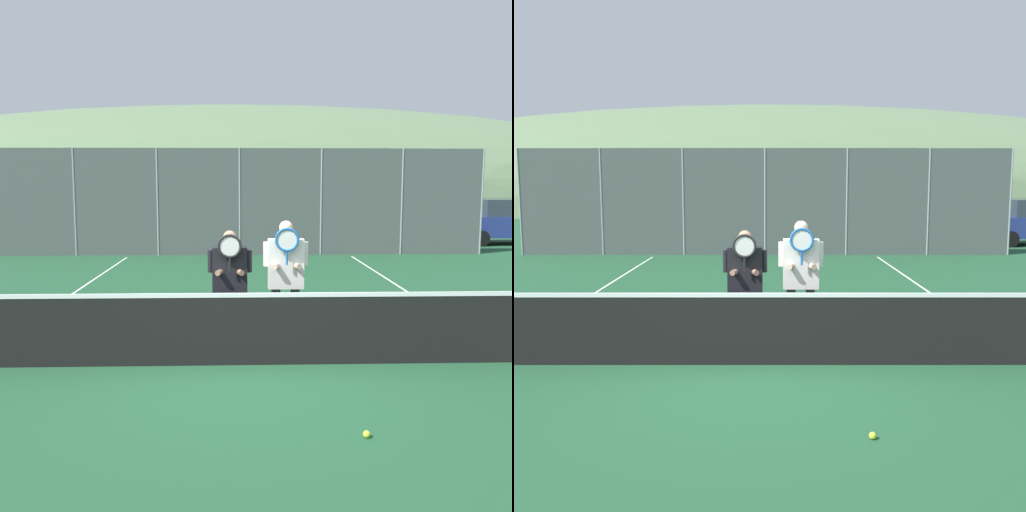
# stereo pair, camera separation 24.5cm
# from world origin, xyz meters

# --- Properties ---
(ground_plane) EXTENTS (120.00, 120.00, 0.00)m
(ground_plane) POSITION_xyz_m (0.00, 0.00, 0.00)
(ground_plane) COLOR #1E4C2D
(hill_distant) EXTENTS (108.42, 60.23, 21.08)m
(hill_distant) POSITION_xyz_m (0.00, 59.23, 0.00)
(hill_distant) COLOR #5B7551
(hill_distant) RESTS_ON ground_plane
(clubhouse_building) EXTENTS (13.06, 5.50, 3.76)m
(clubhouse_building) POSITION_xyz_m (-0.44, 18.79, 1.90)
(clubhouse_building) COLOR beige
(clubhouse_building) RESTS_ON ground_plane
(fence_back) EXTENTS (16.13, 0.06, 3.48)m
(fence_back) POSITION_xyz_m (0.00, 11.54, 1.74)
(fence_back) COLOR gray
(fence_back) RESTS_ON ground_plane
(tennis_net) EXTENTS (9.73, 0.09, 1.05)m
(tennis_net) POSITION_xyz_m (0.00, 0.00, 0.49)
(tennis_net) COLOR gray
(tennis_net) RESTS_ON ground_plane
(court_line_left_sideline) EXTENTS (0.05, 16.00, 0.01)m
(court_line_left_sideline) POSITION_xyz_m (-3.62, 3.00, 0.00)
(court_line_left_sideline) COLOR white
(court_line_left_sideline) RESTS_ON ground_plane
(court_line_right_sideline) EXTENTS (0.05, 16.00, 0.01)m
(court_line_right_sideline) POSITION_xyz_m (3.62, 3.00, 0.00)
(court_line_right_sideline) COLOR white
(court_line_right_sideline) RESTS_ON ground_plane
(player_leftmost) EXTENTS (0.62, 0.34, 1.69)m
(player_leftmost) POSITION_xyz_m (-0.19, 0.76, 1.01)
(player_leftmost) COLOR #56565B
(player_leftmost) RESTS_ON ground_plane
(player_center_left) EXTENTS (0.63, 0.34, 1.83)m
(player_center_left) POSITION_xyz_m (0.59, 0.73, 1.09)
(player_center_left) COLOR #56565B
(player_center_left) RESTS_ON ground_plane
(car_far_left) EXTENTS (4.39, 2.03, 1.69)m
(car_far_left) POSITION_xyz_m (-3.72, 14.48, 0.87)
(car_far_left) COLOR #B2B7BC
(car_far_left) RESTS_ON ground_plane
(car_left_of_center) EXTENTS (4.45, 1.98, 1.88)m
(car_left_of_center) POSITION_xyz_m (1.12, 14.36, 0.95)
(car_left_of_center) COLOR slate
(car_left_of_center) RESTS_ON ground_plane
(car_center) EXTENTS (4.12, 1.96, 1.71)m
(car_center) POSITION_xyz_m (5.82, 14.79, 0.88)
(car_center) COLOR navy
(car_center) RESTS_ON ground_plane
(car_right_of_center) EXTENTS (4.36, 2.00, 1.74)m
(car_right_of_center) POSITION_xyz_m (10.48, 14.71, 0.89)
(car_right_of_center) COLOR navy
(car_right_of_center) RESTS_ON ground_plane
(tennis_ball_on_court) EXTENTS (0.07, 0.07, 0.07)m
(tennis_ball_on_court) POSITION_xyz_m (1.11, -2.18, 0.03)
(tennis_ball_on_court) COLOR #CCDB33
(tennis_ball_on_court) RESTS_ON ground_plane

